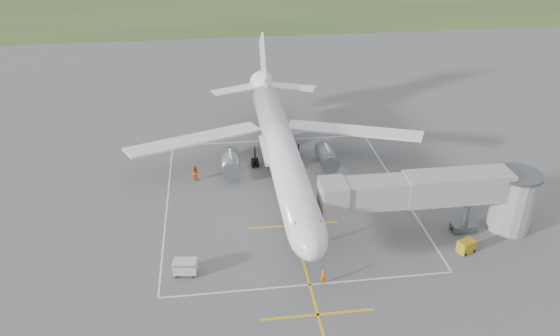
{
  "coord_description": "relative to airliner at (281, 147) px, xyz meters",
  "views": [
    {
      "loc": [
        -8.01,
        -59.24,
        33.85
      ],
      "look_at": [
        -0.7,
        -4.0,
        4.0
      ],
      "focal_mm": 35.0,
      "sensor_mm": 36.0,
      "label": 1
    }
  ],
  "objects": [
    {
      "name": "jet_bridge",
      "position": [
        15.72,
        -14.25,
        0.35
      ],
      "size": [
        23.4,
        5.0,
        7.2
      ],
      "color": "gray",
      "rests_on": "ground"
    },
    {
      "name": "airliner",
      "position": [
        0.0,
        0.0,
        0.0
      ],
      "size": [
        38.93,
        46.75,
        13.52
      ],
      "color": "white",
      "rests_on": "ground"
    },
    {
      "name": "apron_markings",
      "position": [
        0.0,
        -6.57,
        -4.38
      ],
      "size": [
        28.2,
        60.0,
        0.01
      ],
      "color": "#F0B50E",
      "rests_on": "ground"
    },
    {
      "name": "ramp_worker_nose",
      "position": [
        1.28,
        -20.74,
        -3.62
      ],
      "size": [
        0.65,
        0.52,
        1.55
      ],
      "primitive_type": "imported",
      "rotation": [
        0.0,
        0.0,
        0.29
      ],
      "color": "orange",
      "rests_on": "ground"
    },
    {
      "name": "ramp_worker_wing",
      "position": [
        -10.68,
        1.05,
        -3.41
      ],
      "size": [
        1.21,
        1.18,
        1.96
      ],
      "primitive_type": "imported",
      "rotation": [
        0.0,
        0.0,
        2.44
      ],
      "color": "#D94806",
      "rests_on": "ground"
    },
    {
      "name": "ground",
      "position": [
        0.0,
        -0.75,
        -4.39
      ],
      "size": [
        700.0,
        700.0,
        0.0
      ],
      "primitive_type": "plane",
      "color": "#57575A",
      "rests_on": "ground"
    },
    {
      "name": "gpu_unit",
      "position": [
        16.74,
        -17.77,
        -3.75
      ],
      "size": [
        2.04,
        1.74,
        1.31
      ],
      "rotation": [
        0.0,
        0.0,
        0.39
      ],
      "color": "#B28816",
      "rests_on": "ground"
    },
    {
      "name": "baggage_cart",
      "position": [
        -11.58,
        -17.63,
        -3.6
      ],
      "size": [
        2.38,
        1.61,
        1.55
      ],
      "rotation": [
        0.0,
        0.0,
        -0.13
      ],
      "color": "#BCBCBC",
      "rests_on": "ground"
    }
  ]
}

